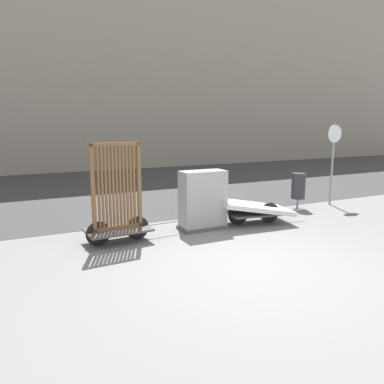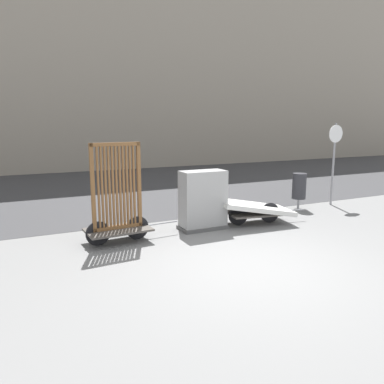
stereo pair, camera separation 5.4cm
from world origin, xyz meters
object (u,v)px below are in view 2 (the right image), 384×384
Objects in this scene: bike_cart_with_bedframe at (118,208)px; sign_post at (334,153)px; bike_cart_with_mattress at (255,208)px; trash_bin at (299,186)px; utility_cabinet at (203,202)px.

sign_post is at bearing 2.65° from bike_cart_with_bedframe.
bike_cart_with_mattress is (3.26, -0.00, -0.33)m from bike_cart_with_bedframe.
trash_bin is at bearing 30.83° from bike_cart_with_mattress.
trash_bin is (5.28, 0.79, -0.07)m from bike_cart_with_bedframe.
trash_bin reaches higher than bike_cart_with_mattress.
utility_cabinet is 1.33× the size of trash_bin.
bike_cart_with_mattress is 3.51m from sign_post.
bike_cart_with_mattress is 2.18m from trash_bin.
sign_post reaches higher than utility_cabinet.
sign_post is (4.53, 0.64, 0.88)m from utility_cabinet.
utility_cabinet is at bearing -172.00° from sign_post.
bike_cart_with_bedframe reaches higher than trash_bin.
sign_post reaches higher than bike_cart_with_bedframe.
sign_post is at bearing -0.34° from trash_bin.
utility_cabinet is 4.66m from sign_post.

